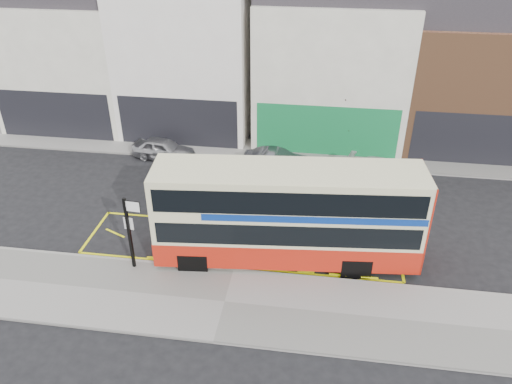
% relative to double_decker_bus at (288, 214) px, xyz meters
% --- Properties ---
extents(ground, '(120.00, 120.00, 0.00)m').
position_rel_double_decker_bus_xyz_m(ground, '(-2.10, -0.87, -2.29)').
color(ground, black).
rests_on(ground, ground).
extents(pavement, '(40.00, 4.00, 0.15)m').
position_rel_double_decker_bus_xyz_m(pavement, '(-2.10, -3.17, -2.22)').
color(pavement, gray).
rests_on(pavement, ground).
extents(kerb, '(40.00, 0.15, 0.15)m').
position_rel_double_decker_bus_xyz_m(kerb, '(-2.10, -1.25, -2.22)').
color(kerb, gray).
rests_on(kerb, ground).
extents(far_pavement, '(50.00, 3.00, 0.15)m').
position_rel_double_decker_bus_xyz_m(far_pavement, '(-2.10, 10.13, -2.22)').
color(far_pavement, gray).
rests_on(far_pavement, ground).
extents(road_markings, '(14.00, 3.40, 0.01)m').
position_rel_double_decker_bus_xyz_m(road_markings, '(-2.10, 0.73, -2.29)').
color(road_markings, '#F3F00C').
rests_on(road_markings, ground).
extents(terrace_far_left, '(8.00, 8.01, 10.80)m').
position_rel_double_decker_bus_xyz_m(terrace_far_left, '(-15.61, 14.12, 2.53)').
color(terrace_far_left, white).
rests_on(terrace_far_left, ground).
extents(terrace_left, '(8.00, 8.01, 11.80)m').
position_rel_double_decker_bus_xyz_m(terrace_left, '(-7.61, 14.12, 3.03)').
color(terrace_left, white).
rests_on(terrace_left, ground).
extents(terrace_green_shop, '(9.00, 8.01, 11.30)m').
position_rel_double_decker_bus_xyz_m(terrace_green_shop, '(1.39, 14.12, 2.78)').
color(terrace_green_shop, white).
rests_on(terrace_green_shop, ground).
extents(terrace_right, '(9.00, 8.01, 10.30)m').
position_rel_double_decker_bus_xyz_m(terrace_right, '(10.39, 14.12, 2.28)').
color(terrace_right, brown).
rests_on(terrace_right, ground).
extents(double_decker_bus, '(11.10, 3.52, 4.36)m').
position_rel_double_decker_bus_xyz_m(double_decker_bus, '(0.00, 0.00, 0.00)').
color(double_decker_bus, beige).
rests_on(double_decker_bus, ground).
extents(bus_stop_post, '(0.83, 0.16, 3.35)m').
position_rel_double_decker_bus_xyz_m(bus_stop_post, '(-6.22, -1.62, -0.15)').
color(bus_stop_post, black).
rests_on(bus_stop_post, pavement).
extents(car_silver, '(3.89, 2.02, 1.26)m').
position_rel_double_decker_bus_xyz_m(car_silver, '(-8.12, 8.49, -1.66)').
color(car_silver, '#A1A0A5').
rests_on(car_silver, ground).
extents(car_grey, '(3.98, 1.49, 1.30)m').
position_rel_double_decker_bus_xyz_m(car_grey, '(-1.24, 7.78, -1.64)').
color(car_grey, '#47494F').
rests_on(car_grey, ground).
extents(car_white, '(4.64, 2.81, 1.26)m').
position_rel_double_decker_bus_xyz_m(car_white, '(4.77, 7.43, -1.66)').
color(car_white, silver).
rests_on(car_white, ground).
extents(street_tree_right, '(2.18, 2.18, 4.71)m').
position_rel_double_decker_bus_xyz_m(street_tree_right, '(2.49, 10.92, 0.91)').
color(street_tree_right, black).
rests_on(street_tree_right, ground).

